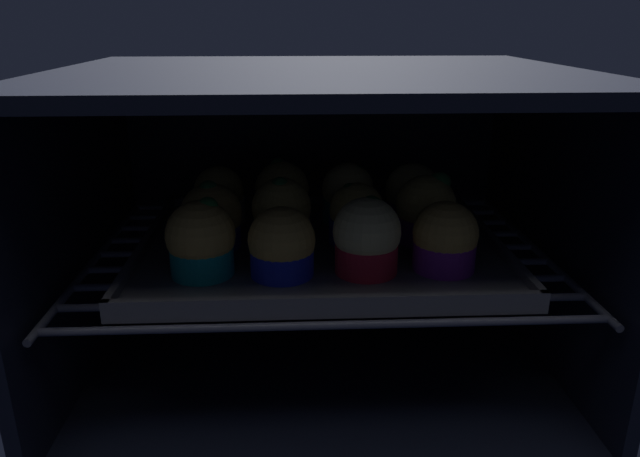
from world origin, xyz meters
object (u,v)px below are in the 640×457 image
at_px(muffin_row1_col1, 282,213).
at_px(muffin_row2_col2, 348,195).
at_px(muffin_row1_col0, 212,218).
at_px(muffin_row1_col3, 426,210).
at_px(muffin_row0_col0, 201,241).
at_px(muffin_row1_col2, 357,216).
at_px(muffin_row0_col1, 282,245).
at_px(muffin_row0_col3, 445,240).
at_px(muffin_row2_col0, 219,198).
at_px(muffin_row0_col2, 367,238).
at_px(baking_tray, 320,247).
at_px(muffin_row2_col1, 282,194).
at_px(muffin_row2_col3, 412,195).

relative_size(muffin_row1_col1, muffin_row2_col2, 1.07).
relative_size(muffin_row1_col0, muffin_row1_col3, 0.94).
distance_m(muffin_row0_col0, muffin_row1_col2, 0.19).
height_order(muffin_row1_col0, muffin_row1_col1, muffin_row1_col1).
height_order(muffin_row1_col1, muffin_row1_col3, muffin_row1_col3).
bearing_deg(muffin_row0_col1, muffin_row0_col0, 175.99).
xyz_separation_m(muffin_row0_col0, muffin_row0_col3, (0.26, 0.00, -0.00)).
distance_m(muffin_row1_col1, muffin_row2_col0, 0.12).
bearing_deg(muffin_row0_col3, muffin_row0_col2, -177.51).
xyz_separation_m(muffin_row0_col3, muffin_row1_col0, (-0.26, 0.08, 0.00)).
xyz_separation_m(baking_tray, muffin_row1_col1, (-0.05, 0.00, 0.04)).
distance_m(muffin_row0_col2, muffin_row2_col0, 0.25).
distance_m(muffin_row0_col1, muffin_row2_col1, 0.18).
bearing_deg(muffin_row1_col1, muffin_row0_col0, -133.75).
height_order(muffin_row0_col2, muffin_row1_col0, muffin_row0_col2).
relative_size(muffin_row0_col0, muffin_row0_col3, 1.11).
distance_m(muffin_row0_col1, muffin_row0_col3, 0.17).
bearing_deg(muffin_row0_col3, muffin_row2_col3, 90.89).
distance_m(muffin_row1_col0, muffin_row1_col2, 0.17).
bearing_deg(muffin_row1_col3, muffin_row0_col0, -161.20).
height_order(baking_tray, muffin_row2_col0, muffin_row2_col0).
height_order(muffin_row0_col0, muffin_row0_col1, muffin_row0_col0).
distance_m(muffin_row0_col3, muffin_row1_col3, 0.09).
height_order(muffin_row0_col0, muffin_row1_col1, same).
xyz_separation_m(baking_tray, muffin_row2_col1, (-0.05, 0.09, 0.04)).
distance_m(muffin_row0_col1, muffin_row2_col3, 0.24).
bearing_deg(muffin_row2_col0, muffin_row0_col1, -64.25).
distance_m(muffin_row0_col1, muffin_row1_col3, 0.20).
xyz_separation_m(muffin_row1_col3, muffin_row2_col3, (-0.00, 0.08, -0.00)).
distance_m(muffin_row0_col0, muffin_row1_col1, 0.12).
xyz_separation_m(muffin_row0_col0, muffin_row0_col1, (0.08, -0.01, -0.00)).
bearing_deg(muffin_row1_col0, muffin_row0_col3, -17.31).
distance_m(muffin_row0_col0, muffin_row2_col3, 0.31).
bearing_deg(muffin_row1_col3, muffin_row2_col2, 137.47).
relative_size(baking_tray, muffin_row2_col3, 5.50).
height_order(muffin_row0_col3, muffin_row1_col3, muffin_row1_col3).
relative_size(muffin_row1_col2, muffin_row1_col3, 0.86).
height_order(muffin_row1_col0, muffin_row2_col0, muffin_row1_col0).
xyz_separation_m(muffin_row1_col2, muffin_row2_col0, (-0.17, 0.08, 0.00)).
height_order(baking_tray, muffin_row1_col2, muffin_row1_col2).
bearing_deg(muffin_row0_col3, muffin_row0_col1, -177.80).
bearing_deg(muffin_row1_col3, muffin_row0_col3, -88.83).
xyz_separation_m(muffin_row2_col0, muffin_row2_col1, (0.08, 0.00, 0.00)).
distance_m(baking_tray, muffin_row0_col0, 0.16).
distance_m(muffin_row1_col0, muffin_row1_col1, 0.08).
height_order(muffin_row0_col3, muffin_row1_col2, muffin_row0_col3).
distance_m(muffin_row1_col3, muffin_row2_col3, 0.08).
bearing_deg(baking_tray, muffin_row2_col1, 117.25).
height_order(muffin_row0_col0, muffin_row2_col0, muffin_row0_col0).
height_order(muffin_row0_col0, muffin_row2_col2, muffin_row0_col0).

